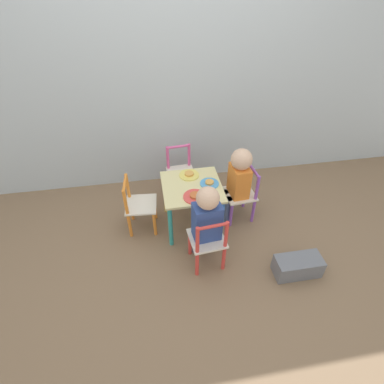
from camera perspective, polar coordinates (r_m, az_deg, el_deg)
The scene contains 13 objects.
ground_plane at distance 2.77m, azimuth 0.00°, elevation -6.00°, with size 6.00×6.00×0.00m, color #7F664C.
house_wall at distance 2.79m, azimuth -2.90°, elevation 25.43°, with size 6.00×0.06×2.60m.
kids_table at distance 2.52m, azimuth 0.00°, elevation -0.22°, with size 0.49×0.49×0.44m.
chair_purple at distance 2.72m, azimuth 9.45°, elevation -0.48°, with size 0.28×0.28×0.51m.
chair_red at distance 2.28m, azimuth 3.04°, elevation -9.49°, with size 0.28×0.28×0.51m.
chair_pink at distance 2.95m, azimuth -2.17°, elevation 3.66°, with size 0.28×0.28×0.51m.
chair_orange at distance 2.61m, azimuth -10.15°, elevation -2.62°, with size 0.28×0.28×0.51m.
child_right at distance 2.58m, azimuth 8.67°, elevation 2.64°, with size 0.23×0.21×0.72m.
child_front at distance 2.19m, azimuth 2.73°, elevation -5.08°, with size 0.21×0.22×0.73m.
plate_right at distance 2.49m, azimuth 3.35°, elevation 1.68°, with size 0.16×0.16×0.03m.
plate_front at distance 2.36m, azimuth 0.59°, elevation -0.83°, with size 0.19×0.19×0.03m.
plate_back at distance 2.58m, azimuth -0.54°, elevation 3.32°, with size 0.17×0.17×0.03m.
storage_bin at distance 2.49m, azimuth 19.47°, elevation -13.15°, with size 0.35×0.17×0.16m.
Camera 1 is at (-0.32, -1.92, 1.96)m, focal length 28.00 mm.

